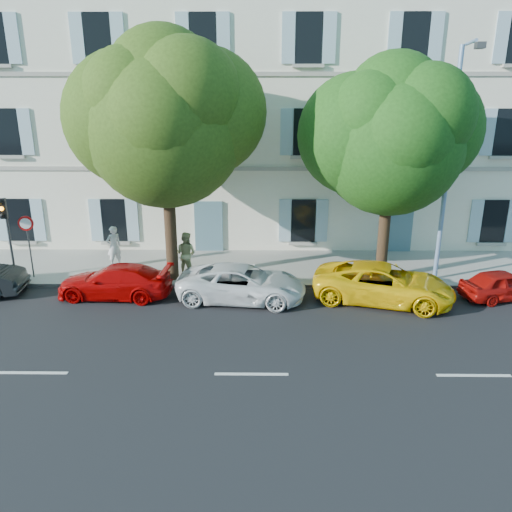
{
  "coord_description": "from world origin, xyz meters",
  "views": [
    {
      "loc": [
        0.26,
        -15.81,
        7.26
      ],
      "look_at": [
        0.06,
        2.0,
        1.4
      ],
      "focal_mm": 35.0,
      "sensor_mm": 36.0,
      "label": 1
    }
  ],
  "objects_px": {
    "tree_right": "(391,144)",
    "pedestrian_a": "(114,246)",
    "car_yellow_supercar": "(383,283)",
    "traffic_light": "(6,222)",
    "car_white_coupe": "(242,283)",
    "car_red_hatchback": "(504,285)",
    "pedestrian_b": "(186,254)",
    "tree_left": "(165,128)",
    "street_lamp": "(451,154)",
    "road_sign": "(27,234)",
    "car_red_coupe": "(115,281)"
  },
  "relations": [
    {
      "from": "car_red_hatchback",
      "to": "road_sign",
      "type": "xyz_separation_m",
      "value": [
        -18.1,
        1.63,
        1.43
      ]
    },
    {
      "from": "car_red_hatchback",
      "to": "street_lamp",
      "type": "xyz_separation_m",
      "value": [
        -1.94,
        1.49,
        4.56
      ]
    },
    {
      "from": "car_red_coupe",
      "to": "car_red_hatchback",
      "type": "bearing_deg",
      "value": 93.74
    },
    {
      "from": "tree_right",
      "to": "pedestrian_b",
      "type": "xyz_separation_m",
      "value": [
        -7.85,
        0.23,
        -4.39
      ]
    },
    {
      "from": "car_red_hatchback",
      "to": "pedestrian_b",
      "type": "bearing_deg",
      "value": 66.38
    },
    {
      "from": "car_red_coupe",
      "to": "pedestrian_a",
      "type": "distance_m",
      "value": 3.13
    },
    {
      "from": "car_white_coupe",
      "to": "pedestrian_b",
      "type": "xyz_separation_m",
      "value": [
        -2.34,
        2.2,
        0.41
      ]
    },
    {
      "from": "road_sign",
      "to": "pedestrian_a",
      "type": "xyz_separation_m",
      "value": [
        2.94,
        1.37,
        -0.94
      ]
    },
    {
      "from": "tree_left",
      "to": "street_lamp",
      "type": "relative_size",
      "value": 1.04
    },
    {
      "from": "traffic_light",
      "to": "car_white_coupe",
      "type": "bearing_deg",
      "value": -9.55
    },
    {
      "from": "car_yellow_supercar",
      "to": "pedestrian_a",
      "type": "distance_m",
      "value": 11.19
    },
    {
      "from": "car_white_coupe",
      "to": "traffic_light",
      "type": "xyz_separation_m",
      "value": [
        -9.12,
        1.53,
        1.89
      ]
    },
    {
      "from": "tree_right",
      "to": "pedestrian_a",
      "type": "bearing_deg",
      "value": 173.5
    },
    {
      "from": "car_red_coupe",
      "to": "tree_right",
      "type": "xyz_separation_m",
      "value": [
        10.22,
        1.72,
        4.84
      ]
    },
    {
      "from": "car_red_coupe",
      "to": "tree_right",
      "type": "relative_size",
      "value": 0.51
    },
    {
      "from": "car_red_coupe",
      "to": "car_white_coupe",
      "type": "relative_size",
      "value": 0.9
    },
    {
      "from": "car_white_coupe",
      "to": "tree_left",
      "type": "bearing_deg",
      "value": 63.98
    },
    {
      "from": "car_white_coupe",
      "to": "car_yellow_supercar",
      "type": "xyz_separation_m",
      "value": [
        5.12,
        -0.08,
        0.05
      ]
    },
    {
      "from": "car_yellow_supercar",
      "to": "tree_left",
      "type": "relative_size",
      "value": 0.55
    },
    {
      "from": "traffic_light",
      "to": "road_sign",
      "type": "bearing_deg",
      "value": 27.06
    },
    {
      "from": "car_red_coupe",
      "to": "tree_left",
      "type": "height_order",
      "value": "tree_left"
    },
    {
      "from": "car_yellow_supercar",
      "to": "road_sign",
      "type": "bearing_deg",
      "value": 97.56
    },
    {
      "from": "car_yellow_supercar",
      "to": "car_red_coupe",
      "type": "bearing_deg",
      "value": 103.75
    },
    {
      "from": "tree_right",
      "to": "street_lamp",
      "type": "distance_m",
      "value": 2.2
    },
    {
      "from": "car_red_hatchback",
      "to": "car_red_coupe",
      "type": "bearing_deg",
      "value": 75.68
    },
    {
      "from": "car_yellow_supercar",
      "to": "street_lamp",
      "type": "xyz_separation_m",
      "value": [
        2.54,
        1.79,
        4.41
      ]
    },
    {
      "from": "car_yellow_supercar",
      "to": "tree_right",
      "type": "bearing_deg",
      "value": 5.08
    },
    {
      "from": "car_red_hatchback",
      "to": "road_sign",
      "type": "distance_m",
      "value": 18.23
    },
    {
      "from": "road_sign",
      "to": "pedestrian_b",
      "type": "relative_size",
      "value": 1.4
    },
    {
      "from": "pedestrian_a",
      "to": "road_sign",
      "type": "bearing_deg",
      "value": -14.43
    },
    {
      "from": "road_sign",
      "to": "traffic_light",
      "type": "bearing_deg",
      "value": -152.94
    },
    {
      "from": "car_red_hatchback",
      "to": "pedestrian_b",
      "type": "height_order",
      "value": "pedestrian_b"
    },
    {
      "from": "car_yellow_supercar",
      "to": "tree_left",
      "type": "bearing_deg",
      "value": 92.38
    },
    {
      "from": "car_white_coupe",
      "to": "tree_left",
      "type": "relative_size",
      "value": 0.51
    },
    {
      "from": "tree_right",
      "to": "pedestrian_a",
      "type": "distance_m",
      "value": 11.97
    },
    {
      "from": "car_white_coupe",
      "to": "tree_left",
      "type": "distance_m",
      "value": 6.34
    },
    {
      "from": "pedestrian_a",
      "to": "street_lamp",
      "type": "bearing_deg",
      "value": 133.99
    },
    {
      "from": "car_white_coupe",
      "to": "traffic_light",
      "type": "bearing_deg",
      "value": 86.73
    },
    {
      "from": "tree_right",
      "to": "pedestrian_a",
      "type": "relative_size",
      "value": 4.65
    },
    {
      "from": "car_red_coupe",
      "to": "street_lamp",
      "type": "relative_size",
      "value": 0.48
    },
    {
      "from": "traffic_light",
      "to": "road_sign",
      "type": "distance_m",
      "value": 0.89
    },
    {
      "from": "street_lamp",
      "to": "pedestrian_b",
      "type": "distance_m",
      "value": 10.81
    },
    {
      "from": "tree_left",
      "to": "traffic_light",
      "type": "bearing_deg",
      "value": -177.63
    },
    {
      "from": "tree_right",
      "to": "street_lamp",
      "type": "relative_size",
      "value": 0.94
    },
    {
      "from": "car_white_coupe",
      "to": "pedestrian_a",
      "type": "distance_m",
      "value": 6.44
    },
    {
      "from": "car_red_coupe",
      "to": "street_lamp",
      "type": "bearing_deg",
      "value": 100.56
    },
    {
      "from": "car_red_coupe",
      "to": "tree_left",
      "type": "bearing_deg",
      "value": 133.29
    },
    {
      "from": "car_yellow_supercar",
      "to": "traffic_light",
      "type": "height_order",
      "value": "traffic_light"
    },
    {
      "from": "car_yellow_supercar",
      "to": "road_sign",
      "type": "relative_size",
      "value": 1.96
    },
    {
      "from": "traffic_light",
      "to": "street_lamp",
      "type": "relative_size",
      "value": 0.38
    }
  ]
}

